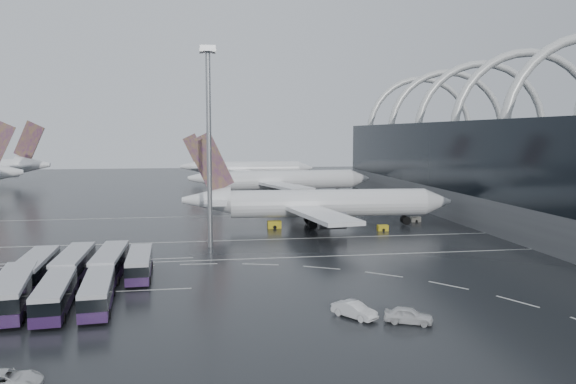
{
  "coord_description": "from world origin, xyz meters",
  "views": [
    {
      "loc": [
        -8.79,
        -79.43,
        17.63
      ],
      "look_at": [
        6.88,
        20.44,
        7.0
      ],
      "focal_mm": 35.0,
      "sensor_mm": 36.0,
      "label": 1
    }
  ],
  "objects": [
    {
      "name": "van_curve_b",
      "position": [
        10.14,
        -31.13,
        0.76
      ],
      "size": [
        4.81,
        3.49,
        1.52
      ],
      "primitive_type": "imported",
      "rotation": [
        0.0,
        0.0,
        1.14
      ],
      "color": "silver",
      "rests_on": "ground"
    },
    {
      "name": "floodlight_mast",
      "position": [
        -7.4,
        7.14,
        19.25
      ],
      "size": [
        2.35,
        2.35,
        30.6
      ],
      "color": "gray",
      "rests_on": "ground"
    },
    {
      "name": "lane_marking_near",
      "position": [
        0.0,
        -2.0,
        0.01
      ],
      "size": [
        120.0,
        0.25,
        0.01
      ],
      "primitive_type": "cube",
      "color": "silver",
      "rests_on": "ground"
    },
    {
      "name": "bus_row_far_a",
      "position": [
        -27.5,
        -21.16,
        1.87
      ],
      "size": [
        5.16,
        14.17,
        3.41
      ],
      "rotation": [
        0.0,
        0.0,
        1.72
      ],
      "color": "#2C133B",
      "rests_on": "ground"
    },
    {
      "name": "airliner_gate_c",
      "position": [
        7.62,
        128.75,
        4.4
      ],
      "size": [
        49.23,
        45.54,
        17.58
      ],
      "rotation": [
        0.0,
        0.0,
        -0.03
      ],
      "color": "white",
      "rests_on": "ground"
    },
    {
      "name": "bus_row_far_b",
      "position": [
        -23.24,
        -22.29,
        1.67
      ],
      "size": [
        3.87,
        12.55,
        3.04
      ],
      "rotation": [
        0.0,
        0.0,
        1.66
      ],
      "color": "#2C133B",
      "rests_on": "ground"
    },
    {
      "name": "bus_row_far_c",
      "position": [
        -19.26,
        -21.72,
        1.64
      ],
      "size": [
        3.78,
        12.3,
        2.98
      ],
      "rotation": [
        0.0,
        0.0,
        1.66
      ],
      "color": "#2C133B",
      "rests_on": "ground"
    },
    {
      "name": "gse_cart_belly_a",
      "position": [
        23.77,
        17.17,
        0.52
      ],
      "size": [
        1.91,
        1.13,
        1.04
      ],
      "primitive_type": "cube",
      "color": "gold",
      "rests_on": "ground"
    },
    {
      "name": "bus_row_near_a",
      "position": [
        -28.01,
        -11.51,
        1.82
      ],
      "size": [
        3.64,
        13.56,
        3.31
      ],
      "rotation": [
        0.0,
        0.0,
        1.61
      ],
      "color": "#2C133B",
      "rests_on": "ground"
    },
    {
      "name": "gse_cart_belly_c",
      "position": [
        4.68,
        22.87,
        0.68
      ],
      "size": [
        2.49,
        1.47,
        1.36
      ],
      "primitive_type": "cube",
      "color": "gold",
      "rests_on": "ground"
    },
    {
      "name": "van_curve_c",
      "position": [
        5.59,
        -28.82,
        0.76
      ],
      "size": [
        4.05,
        4.68,
        1.53
      ],
      "primitive_type": "imported",
      "rotation": [
        0.0,
        0.0,
        0.64
      ],
      "color": "silver",
      "rests_on": "ground"
    },
    {
      "name": "airliner_main",
      "position": [
        12.51,
        23.18,
        4.35
      ],
      "size": [
        51.3,
        45.01,
        17.39
      ],
      "rotation": [
        0.0,
        0.0,
        -0.05
      ],
      "color": "white",
      "rests_on": "ground"
    },
    {
      "name": "bus_row_near_c",
      "position": [
        -19.94,
        -9.2,
        1.79
      ],
      "size": [
        3.2,
        13.26,
        3.26
      ],
      "rotation": [
        0.0,
        0.0,
        1.57
      ],
      "color": "#2C133B",
      "rests_on": "ground"
    },
    {
      "name": "bus_row_near_d",
      "position": [
        -16.37,
        -9.7,
        1.63
      ],
      "size": [
        3.32,
        12.14,
        2.96
      ],
      "rotation": [
        0.0,
        0.0,
        1.62
      ],
      "color": "#2C133B",
      "rests_on": "ground"
    },
    {
      "name": "bus_bay_line_north",
      "position": [
        -24.0,
        0.0,
        0.01
      ],
      "size": [
        28.0,
        0.25,
        0.01
      ],
      "primitive_type": "cube",
      "color": "silver",
      "rests_on": "ground"
    },
    {
      "name": "airliner_gate_b",
      "position": [
        12.6,
        74.25,
        4.48
      ],
      "size": [
        51.61,
        46.31,
        17.92
      ],
      "rotation": [
        0.0,
        0.0,
        0.07
      ],
      "color": "white",
      "rests_on": "ground"
    },
    {
      "name": "ground",
      "position": [
        0.0,
        0.0,
        0.0
      ],
      "size": [
        420.0,
        420.0,
        0.0
      ],
      "primitive_type": "plane",
      "color": "black",
      "rests_on": "ground"
    },
    {
      "name": "bus_bay_line_south",
      "position": [
        -24.0,
        -16.0,
        0.01
      ],
      "size": [
        28.0,
        0.25,
        0.01
      ],
      "primitive_type": "cube",
      "color": "silver",
      "rests_on": "ground"
    },
    {
      "name": "lane_marking_far",
      "position": [
        0.0,
        40.0,
        0.01
      ],
      "size": [
        120.0,
        0.25,
        0.01
      ],
      "primitive_type": "cube",
      "color": "silver",
      "rests_on": "ground"
    },
    {
      "name": "lane_marking_mid",
      "position": [
        0.0,
        12.0,
        0.01
      ],
      "size": [
        120.0,
        0.25,
        0.01
      ],
      "primitive_type": "cube",
      "color": "silver",
      "rests_on": "ground"
    },
    {
      "name": "van_curve_a",
      "position": [
        -22.34,
        -39.96,
        0.71
      ],
      "size": [
        5.17,
        2.55,
        1.41
      ],
      "primitive_type": "imported",
      "rotation": [
        0.0,
        0.0,
        1.61
      ],
      "color": "silver",
      "rests_on": "ground"
    },
    {
      "name": "gse_cart_belly_b",
      "position": [
        21.54,
        32.02,
        0.54
      ],
      "size": [
        1.98,
        1.17,
        1.08
      ],
      "primitive_type": "cube",
      "color": "slate",
      "rests_on": "ground"
    },
    {
      "name": "gse_cart_belly_d",
      "position": [
        33.55,
        26.0,
        0.52
      ],
      "size": [
        1.91,
        1.13,
        1.04
      ],
      "primitive_type": "cube",
      "color": "slate",
      "rests_on": "ground"
    },
    {
      "name": "bus_row_near_b",
      "position": [
        -24.15,
        -9.48,
        1.79
      ],
      "size": [
        3.29,
        13.26,
        3.26
      ],
      "rotation": [
        0.0,
        0.0,
        1.58
      ],
      "color": "#2C133B",
      "rests_on": "ground"
    },
    {
      "name": "terminal",
      "position": [
        61.56,
        19.84,
        10.87
      ],
      "size": [
        42.0,
        160.0,
        34.9
      ],
      "color": "slate",
      "rests_on": "ground"
    }
  ]
}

